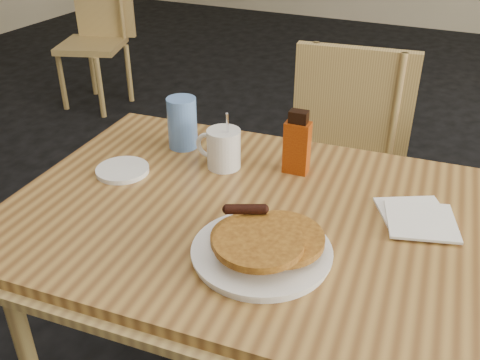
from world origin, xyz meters
name	(u,v)px	position (x,y,z in m)	size (l,w,h in m)	color
main_table	(267,229)	(0.08, 0.04, 0.71)	(1.26, 0.90, 0.75)	#A67A3B
chair_main_far	(341,159)	(0.06, 0.76, 0.54)	(0.45, 0.46, 0.91)	tan
chair_wall_extra	(98,28)	(-1.92, 1.94, 0.51)	(0.50, 0.51, 0.86)	tan
pancake_plate	(262,246)	(0.13, -0.10, 0.77)	(0.28, 0.28, 0.08)	white
coffee_mug	(223,148)	(-0.11, 0.19, 0.80)	(0.12, 0.09, 0.16)	white
syrup_bottle	(297,144)	(0.07, 0.25, 0.83)	(0.06, 0.04, 0.16)	maroon
napkin_stack	(418,218)	(0.38, 0.15, 0.76)	(0.20, 0.21, 0.01)	white
blue_tumbler	(182,123)	(-0.26, 0.25, 0.82)	(0.08, 0.08, 0.14)	#5D8BDA
side_saucer	(123,170)	(-0.32, 0.06, 0.76)	(0.13, 0.13, 0.01)	white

